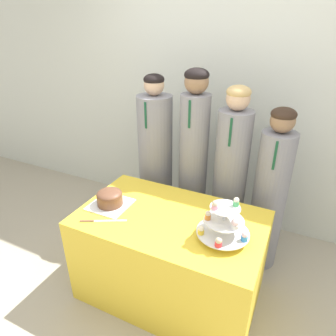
% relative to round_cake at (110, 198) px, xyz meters
% --- Properties ---
extents(ground_plane, '(16.00, 16.00, 0.00)m').
position_rel_round_cake_xyz_m(ground_plane, '(0.46, -0.33, -0.78)').
color(ground_plane, '#ADA38E').
extents(wall_back, '(9.00, 0.06, 2.70)m').
position_rel_round_cake_xyz_m(wall_back, '(0.46, 1.28, 0.57)').
color(wall_back, silver).
rests_on(wall_back, ground_plane).
extents(table, '(1.30, 0.79, 0.72)m').
position_rel_round_cake_xyz_m(table, '(0.46, 0.06, -0.42)').
color(table, yellow).
rests_on(table, ground_plane).
extents(round_cake, '(0.28, 0.28, 0.13)m').
position_rel_round_cake_xyz_m(round_cake, '(0.00, 0.00, 0.00)').
color(round_cake, white).
rests_on(round_cake, table).
extents(cake_knife, '(0.29, 0.16, 0.01)m').
position_rel_round_cake_xyz_m(cake_knife, '(0.02, -0.21, -0.06)').
color(cake_knife, silver).
rests_on(cake_knife, table).
extents(cupcake_stand, '(0.33, 0.33, 0.29)m').
position_rel_round_cake_xyz_m(cupcake_stand, '(0.86, -0.00, 0.06)').
color(cupcake_stand, silver).
rests_on(cupcake_stand, table).
extents(student_0, '(0.31, 0.31, 1.56)m').
position_rel_round_cake_xyz_m(student_0, '(0.00, 0.72, -0.04)').
color(student_0, gray).
rests_on(student_0, ground_plane).
extents(student_1, '(0.25, 0.25, 1.63)m').
position_rel_round_cake_xyz_m(student_1, '(0.37, 0.72, 0.03)').
color(student_1, gray).
rests_on(student_1, ground_plane).
extents(student_2, '(0.28, 0.28, 1.53)m').
position_rel_round_cake_xyz_m(student_2, '(0.71, 0.72, -0.04)').
color(student_2, gray).
rests_on(student_2, ground_plane).
extents(student_3, '(0.27, 0.27, 1.40)m').
position_rel_round_cake_xyz_m(student_3, '(1.04, 0.72, -0.10)').
color(student_3, gray).
rests_on(student_3, ground_plane).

